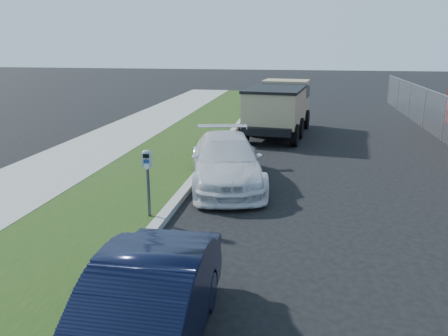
% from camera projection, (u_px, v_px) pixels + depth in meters
% --- Properties ---
extents(ground, '(120.00, 120.00, 0.00)m').
position_uv_depth(ground, '(281.00, 229.00, 9.28)').
color(ground, black).
rests_on(ground, ground).
extents(streetside, '(6.12, 50.00, 0.15)m').
position_uv_depth(streetside, '(82.00, 183.00, 12.09)').
color(streetside, gray).
rests_on(streetside, ground).
extents(parking_meter, '(0.22, 0.16, 1.49)m').
position_uv_depth(parking_meter, '(147.00, 169.00, 9.35)').
color(parking_meter, '#3F4247').
rests_on(parking_meter, ground).
extents(white_wagon, '(2.89, 4.94, 1.35)m').
position_uv_depth(white_wagon, '(227.00, 160.00, 12.16)').
color(white_wagon, silver).
rests_on(white_wagon, ground).
extents(navy_sedan, '(1.46, 3.90, 1.27)m').
position_uv_depth(navy_sedan, '(143.00, 314.00, 5.28)').
color(navy_sedan, black).
rests_on(navy_sedan, ground).
extents(dump_truck, '(2.77, 5.78, 2.19)m').
position_uv_depth(dump_truck, '(279.00, 106.00, 18.81)').
color(dump_truck, black).
rests_on(dump_truck, ground).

